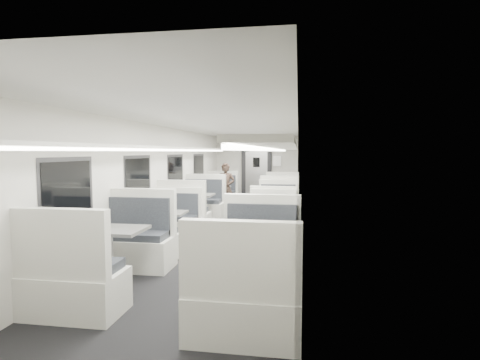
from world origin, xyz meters
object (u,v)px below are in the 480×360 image
(booth_left_c, at_px, (164,230))
(booth_right_b, at_px, (276,213))
(booth_left_d, at_px, (109,257))
(booth_right_a, at_px, (281,199))
(exit_sign, at_px, (255,139))
(booth_left_a, at_px, (215,199))
(booth_left_b, at_px, (194,210))
(booth_right_d, at_px, (254,271))
(booth_right_c, at_px, (270,230))
(passenger, at_px, (226,188))
(vestibule_door, at_px, (256,173))

(booth_left_c, relative_size, booth_right_b, 0.98)
(booth_left_c, bearing_deg, booth_left_d, -90.00)
(booth_right_a, bearing_deg, booth_left_c, -112.97)
(booth_right_a, distance_m, exit_sign, 2.75)
(booth_left_a, relative_size, exit_sign, 3.62)
(booth_left_b, distance_m, booth_right_d, 4.85)
(booth_right_c, bearing_deg, booth_left_b, 138.20)
(booth_left_d, xyz_separation_m, passenger, (0.39, 6.21, 0.34))
(booth_left_b, distance_m, exit_sign, 4.86)
(booth_left_c, distance_m, booth_right_b, 3.00)
(booth_left_d, xyz_separation_m, booth_right_b, (2.00, 4.31, -0.05))
(exit_sign, bearing_deg, booth_left_c, -98.82)
(booth_left_a, height_order, booth_left_c, booth_left_a)
(booth_right_d, height_order, vestibule_door, vestibule_door)
(booth_right_a, bearing_deg, booth_left_b, -127.07)
(booth_left_b, xyz_separation_m, booth_right_c, (2.00, -1.79, -0.06))
(booth_right_b, distance_m, exit_sign, 4.73)
(booth_left_d, height_order, booth_right_a, booth_left_d)
(booth_left_b, relative_size, vestibule_door, 1.10)
(passenger, height_order, vestibule_door, vestibule_door)
(booth_left_b, distance_m, passenger, 2.13)
(booth_right_a, relative_size, booth_right_c, 1.11)
(passenger, relative_size, exit_sign, 2.43)
(booth_left_d, relative_size, booth_right_a, 1.07)
(booth_left_b, height_order, booth_left_d, booth_left_d)
(booth_right_b, bearing_deg, vestibule_door, 102.02)
(booth_left_b, xyz_separation_m, booth_left_c, (0.00, -2.07, -0.05))
(booth_left_a, bearing_deg, booth_right_b, -46.68)
(passenger, height_order, exit_sign, exit_sign)
(booth_right_a, relative_size, exit_sign, 3.51)
(booth_left_d, bearing_deg, booth_left_a, 90.00)
(booth_right_a, relative_size, booth_right_b, 1.06)
(booth_right_c, bearing_deg, exit_sign, 99.22)
(booth_left_a, relative_size, booth_left_c, 1.11)
(booth_left_c, bearing_deg, booth_left_b, 90.00)
(booth_left_c, height_order, booth_right_d, booth_right_d)
(booth_left_a, distance_m, booth_right_b, 2.92)
(vestibule_door, bearing_deg, booth_left_d, -96.33)
(exit_sign, bearing_deg, booth_right_b, -76.63)
(booth_right_a, bearing_deg, booth_right_b, -90.00)
(booth_right_d, bearing_deg, booth_left_b, 114.35)
(booth_right_b, relative_size, booth_right_c, 1.05)
(booth_left_c, bearing_deg, vestibule_door, 81.79)
(booth_right_a, xyz_separation_m, booth_right_c, (0.00, -4.44, -0.04))
(booth_left_a, distance_m, vestibule_door, 2.83)
(booth_right_b, height_order, booth_right_c, booth_right_b)
(booth_left_b, bearing_deg, booth_left_a, 90.00)
(booth_right_c, relative_size, booth_right_d, 0.86)
(booth_left_a, bearing_deg, booth_right_c, -63.87)
(passenger, xyz_separation_m, vestibule_door, (0.61, 2.80, 0.29))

